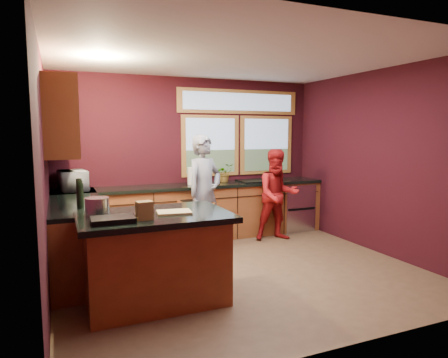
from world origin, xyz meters
TOP-DOWN VIEW (x-y plane):
  - floor at (0.00, 0.00)m, footprint 4.50×4.50m
  - room_shell at (-0.60, 0.32)m, footprint 4.52×4.02m
  - back_counter at (0.20, 1.70)m, footprint 4.50×0.64m
  - left_counter at (-1.95, 0.85)m, footprint 0.64×2.30m
  - island at (-1.22, -0.48)m, footprint 1.55×1.05m
  - person_grey at (-0.10, 1.07)m, footprint 0.75×0.64m
  - person_red at (1.21, 1.15)m, footprint 0.82×0.69m
  - microwave at (-1.92, 1.70)m, footprint 0.44×0.59m
  - potted_plant at (0.52, 1.75)m, footprint 0.29×0.25m
  - paper_towel at (-0.10, 1.70)m, footprint 0.12×0.12m
  - cutting_board at (-1.02, -0.53)m, footprint 0.38×0.30m
  - stock_pot at (-1.77, -0.33)m, footprint 0.24×0.24m
  - paper_bag at (-1.37, -0.73)m, footprint 0.16×0.13m
  - black_tray at (-1.67, -0.73)m, footprint 0.40×0.29m

SIDE VIEW (x-z plane):
  - floor at x=0.00m, z-range 0.00..0.00m
  - back_counter at x=0.20m, z-range 0.00..0.93m
  - left_counter at x=-1.95m, z-range 0.00..0.93m
  - island at x=-1.22m, z-range 0.01..0.95m
  - person_red at x=1.21m, z-range 0.00..1.51m
  - person_grey at x=-0.10m, z-range 0.00..1.75m
  - cutting_board at x=-1.02m, z-range 0.94..0.96m
  - black_tray at x=-1.67m, z-range 0.94..0.99m
  - stock_pot at x=-1.77m, z-range 0.94..1.12m
  - paper_bag at x=-1.37m, z-range 0.94..1.12m
  - paper_towel at x=-0.10m, z-range 0.93..1.21m
  - microwave at x=-1.92m, z-range 0.93..1.23m
  - potted_plant at x=0.52m, z-range 0.93..1.25m
  - room_shell at x=-0.60m, z-range 0.44..3.15m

